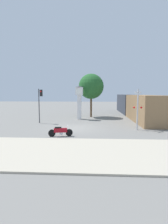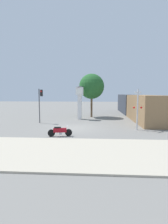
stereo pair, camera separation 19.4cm
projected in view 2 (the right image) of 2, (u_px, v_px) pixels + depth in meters
The scene contains 8 objects.
ground_plane at pixel (75, 128), 18.35m from camera, with size 120.00×120.00×0.00m, color slate.
sidewalk_strip at pixel (61, 151), 10.77m from camera, with size 36.00×6.00×0.10m.
motorcycle at pixel (60, 131), 14.76m from camera, with size 2.03×0.57×0.90m.
clock_tower at pixel (80, 97), 24.41m from camera, with size 1.23×1.23×4.67m.
freight_train at pixel (135, 106), 27.84m from camera, with size 2.80×21.20×3.40m.
traffic_light at pixel (40, 100), 21.28m from camera, with size 0.50×0.35×4.18m.
railroad_crossing_signal at pixel (138, 108), 17.23m from camera, with size 0.90×0.82×4.06m.
street_tree at pixel (92, 86), 26.54m from camera, with size 3.82×3.82×6.60m.
Camera 2 is at (2.08, -17.97, 3.61)m, focal length 28.00 mm.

